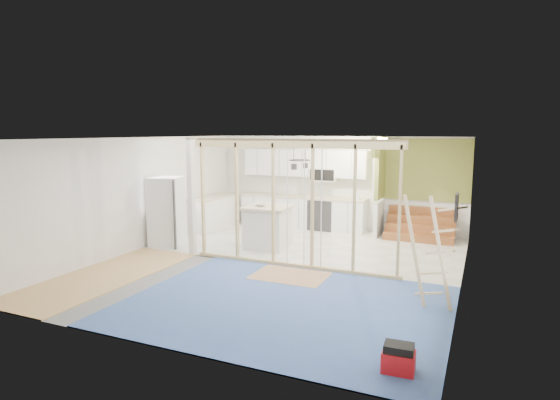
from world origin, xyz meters
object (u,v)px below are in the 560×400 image
at_px(island, 268,227).
at_px(ladder, 431,252).
at_px(fridge, 167,212).
at_px(toolbox, 399,359).

height_order(island, ladder, ladder).
bearing_deg(ladder, island, 152.97).
relative_size(fridge, ladder, 0.95).
relative_size(toolbox, ladder, 0.22).
bearing_deg(fridge, island, 3.75).
height_order(island, toolbox, island).
bearing_deg(toolbox, island, 126.50).
xyz_separation_m(fridge, ladder, (6.20, -1.66, 0.07)).
distance_m(island, ladder, 4.64).
height_order(fridge, ladder, ladder).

